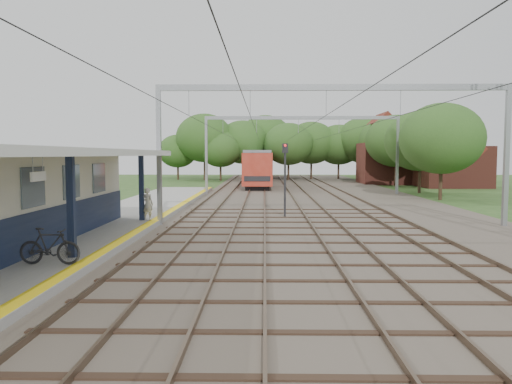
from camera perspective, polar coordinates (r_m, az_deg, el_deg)
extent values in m
plane|color=#2D4C1E|center=(10.20, -0.24, -16.36)|extent=(160.00, 160.00, 0.00)
cube|color=#473D33|center=(39.88, 6.44, -0.83)|extent=(18.00, 90.00, 0.10)
cube|color=gray|center=(25.00, -17.01, -3.76)|extent=(5.00, 52.00, 0.35)
cube|color=yellow|center=(24.38, -11.98, -3.44)|extent=(0.45, 52.00, 0.01)
cube|color=#131E3C|center=(18.33, -23.19, -4.04)|extent=(0.06, 18.00, 1.40)
cube|color=slate|center=(18.18, -23.30, 0.65)|extent=(0.05, 16.00, 1.30)
cube|color=#131E3C|center=(16.78, -20.37, -1.60)|extent=(0.22, 0.22, 3.20)
cube|color=#131E3C|center=(25.34, -12.96, 0.46)|extent=(0.22, 0.22, 3.20)
cube|color=silver|center=(17.48, -26.34, 4.09)|extent=(6.40, 20.00, 0.24)
cube|color=white|center=(14.91, -23.63, 1.64)|extent=(0.06, 0.85, 0.26)
cube|color=brown|center=(39.93, -5.38, -0.64)|extent=(0.07, 88.00, 0.15)
cube|color=brown|center=(39.80, -3.32, -0.64)|extent=(0.07, 88.00, 0.15)
cube|color=brown|center=(39.71, -1.07, -0.64)|extent=(0.07, 88.00, 0.15)
cube|color=brown|center=(39.69, 1.00, -0.65)|extent=(0.07, 88.00, 0.15)
cube|color=brown|center=(39.75, 4.27, -0.65)|extent=(0.07, 88.00, 0.15)
cube|color=brown|center=(39.86, 6.33, -0.65)|extent=(0.07, 88.00, 0.15)
cube|color=brown|center=(40.12, 9.41, -0.65)|extent=(0.07, 88.00, 0.15)
cube|color=brown|center=(40.35, 11.42, -0.65)|extent=(0.07, 88.00, 0.15)
cube|color=gray|center=(25.09, -11.02, 4.00)|extent=(0.22, 0.22, 7.00)
cube|color=gray|center=(27.23, 26.71, 3.64)|extent=(0.22, 0.22, 7.00)
cube|color=gray|center=(24.97, 8.74, 11.74)|extent=(17.00, 0.20, 0.30)
cube|color=gray|center=(44.84, -5.70, 4.15)|extent=(0.22, 0.22, 7.00)
cube|color=gray|center=(46.07, 15.86, 4.02)|extent=(0.22, 0.22, 7.00)
cube|color=gray|center=(44.78, 5.26, 8.45)|extent=(17.00, 0.20, 0.30)
cylinder|color=black|center=(39.76, -4.40, 7.03)|extent=(0.02, 88.00, 0.02)
cylinder|color=black|center=(39.59, -0.04, 7.06)|extent=(0.02, 88.00, 0.02)
cylinder|color=black|center=(39.70, 5.35, 7.03)|extent=(0.02, 88.00, 0.02)
cylinder|color=black|center=(40.13, 10.52, 6.95)|extent=(0.02, 88.00, 0.02)
cylinder|color=#382619|center=(71.31, -7.25, 2.53)|extent=(0.28, 0.28, 2.88)
ellipsoid|color=#294D1B|center=(71.29, -7.28, 5.36)|extent=(6.72, 6.72, 5.76)
cylinder|color=#382619|center=(72.70, -2.33, 2.45)|extent=(0.28, 0.28, 2.52)
ellipsoid|color=#294D1B|center=(72.66, -2.34, 4.88)|extent=(5.88, 5.88, 5.04)
cylinder|color=#382619|center=(69.59, 2.47, 2.67)|extent=(0.28, 0.28, 3.24)
ellipsoid|color=#294D1B|center=(69.59, 2.48, 5.93)|extent=(7.56, 7.56, 6.48)
cylinder|color=#382619|center=(72.00, 7.21, 2.48)|extent=(0.28, 0.28, 2.70)
ellipsoid|color=#294D1B|center=(71.97, 7.23, 5.10)|extent=(6.30, 6.30, 5.40)
cylinder|color=#382619|center=(49.70, 17.71, 1.40)|extent=(0.28, 0.28, 2.52)
ellipsoid|color=#294D1B|center=(49.65, 17.79, 4.95)|extent=(5.88, 5.88, 5.04)
cylinder|color=#382619|center=(65.27, 14.10, 2.28)|extent=(0.28, 0.28, 2.88)
ellipsoid|color=#294D1B|center=(65.25, 14.15, 5.37)|extent=(6.72, 6.72, 5.76)
cube|color=brown|center=(59.32, 21.53, 2.70)|extent=(7.00, 6.00, 4.50)
cube|color=maroon|center=(59.33, 21.62, 5.74)|extent=(4.99, 6.12, 4.99)
cube|color=brown|center=(63.54, 15.40, 3.16)|extent=(8.00, 6.00, 5.00)
cube|color=maroon|center=(63.57, 15.46, 6.22)|extent=(5.52, 6.12, 5.52)
imported|color=silver|center=(25.33, -12.27, -1.33)|extent=(0.68, 0.57, 1.61)
imported|color=black|center=(15.98, -22.52, -5.74)|extent=(1.85, 0.57, 1.10)
cube|color=black|center=(56.71, 0.27, 0.99)|extent=(2.37, 16.88, 0.44)
cube|color=#A32818|center=(56.63, 0.27, 2.85)|extent=(2.96, 18.35, 3.22)
cube|color=black|center=(56.63, 0.27, 3.19)|extent=(3.00, 16.88, 0.92)
cube|color=slate|center=(56.62, 0.27, 4.60)|extent=(2.72, 18.35, 0.28)
cube|color=black|center=(75.64, 0.45, 1.82)|extent=(2.37, 16.88, 0.44)
cube|color=#A32818|center=(75.58, 0.45, 3.21)|extent=(2.96, 18.35, 3.22)
cube|color=black|center=(75.57, 0.45, 3.46)|extent=(3.00, 16.88, 0.92)
cube|color=slate|center=(75.56, 0.45, 4.52)|extent=(2.72, 18.35, 0.28)
cylinder|color=black|center=(27.98, 3.33, 0.87)|extent=(0.16, 0.16, 3.85)
cube|color=black|center=(27.94, 3.35, 5.02)|extent=(0.33, 0.27, 0.53)
sphere|color=red|center=(27.84, 3.36, 5.33)|extent=(0.13, 0.13, 0.13)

